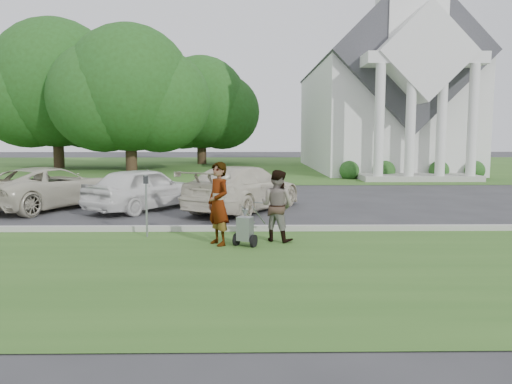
{
  "coord_description": "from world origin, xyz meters",
  "views": [
    {
      "loc": [
        -0.08,
        -11.79,
        2.41
      ],
      "look_at": [
        0.09,
        0.0,
        1.06
      ],
      "focal_mm": 35.0,
      "sensor_mm": 36.0,
      "label": 1
    }
  ],
  "objects_px": {
    "tree_back": "(201,107)",
    "car_b": "(144,189)",
    "church": "(380,84)",
    "parking_meter_near": "(146,198)",
    "car_c": "(244,188)",
    "tree_left": "(129,94)",
    "tree_far": "(56,89)",
    "person_right": "(277,206)",
    "person_left": "(218,204)",
    "car_a": "(49,187)",
    "striping_cart": "(245,229)"
  },
  "relations": [
    {
      "from": "tree_back",
      "to": "striping_cart",
      "type": "bearing_deg",
      "value": -82.95
    },
    {
      "from": "tree_far",
      "to": "tree_left",
      "type": "bearing_deg",
      "value": -26.56
    },
    {
      "from": "person_left",
      "to": "parking_meter_near",
      "type": "height_order",
      "value": "person_left"
    },
    {
      "from": "person_right",
      "to": "car_c",
      "type": "relative_size",
      "value": 0.33
    },
    {
      "from": "church",
      "to": "person_right",
      "type": "height_order",
      "value": "church"
    },
    {
      "from": "striping_cart",
      "to": "parking_meter_near",
      "type": "bearing_deg",
      "value": -178.75
    },
    {
      "from": "tree_left",
      "to": "tree_far",
      "type": "xyz_separation_m",
      "value": [
        -6.0,
        3.0,
        0.58
      ]
    },
    {
      "from": "tree_left",
      "to": "parking_meter_near",
      "type": "relative_size",
      "value": 7.14
    },
    {
      "from": "person_left",
      "to": "car_a",
      "type": "relative_size",
      "value": 0.37
    },
    {
      "from": "person_right",
      "to": "car_a",
      "type": "relative_size",
      "value": 0.33
    },
    {
      "from": "person_right",
      "to": "car_b",
      "type": "height_order",
      "value": "person_right"
    },
    {
      "from": "person_left",
      "to": "tree_back",
      "type": "bearing_deg",
      "value": 151.87
    },
    {
      "from": "tree_left",
      "to": "car_c",
      "type": "bearing_deg",
      "value": -66.61
    },
    {
      "from": "striping_cart",
      "to": "person_right",
      "type": "height_order",
      "value": "person_right"
    },
    {
      "from": "car_c",
      "to": "person_right",
      "type": "bearing_deg",
      "value": 129.29
    },
    {
      "from": "car_a",
      "to": "car_c",
      "type": "height_order",
      "value": "car_c"
    },
    {
      "from": "person_right",
      "to": "parking_meter_near",
      "type": "height_order",
      "value": "person_right"
    },
    {
      "from": "church",
      "to": "parking_meter_near",
      "type": "height_order",
      "value": "church"
    },
    {
      "from": "tree_left",
      "to": "car_a",
      "type": "bearing_deg",
      "value": -85.61
    },
    {
      "from": "person_right",
      "to": "car_c",
      "type": "bearing_deg",
      "value": -49.54
    },
    {
      "from": "tree_left",
      "to": "tree_back",
      "type": "bearing_deg",
      "value": 63.43
    },
    {
      "from": "church",
      "to": "parking_meter_near",
      "type": "xyz_separation_m",
      "value": [
        -11.49,
        -23.25,
        -5.0
      ]
    },
    {
      "from": "person_right",
      "to": "car_b",
      "type": "bearing_deg",
      "value": -19.66
    },
    {
      "from": "parking_meter_near",
      "to": "person_right",
      "type": "bearing_deg",
      "value": -9.04
    },
    {
      "from": "tree_left",
      "to": "person_left",
      "type": "bearing_deg",
      "value": -72.47
    },
    {
      "from": "person_left",
      "to": "person_right",
      "type": "distance_m",
      "value": 1.36
    },
    {
      "from": "person_right",
      "to": "car_b",
      "type": "xyz_separation_m",
      "value": [
        -4.01,
        4.85,
        -0.11
      ]
    },
    {
      "from": "church",
      "to": "tree_left",
      "type": "distance_m",
      "value": 17.07
    },
    {
      "from": "church",
      "to": "parking_meter_near",
      "type": "bearing_deg",
      "value": -116.3
    },
    {
      "from": "tree_left",
      "to": "car_c",
      "type": "relative_size",
      "value": 2.14
    },
    {
      "from": "tree_back",
      "to": "car_a",
      "type": "distance_m",
      "value": 25.72
    },
    {
      "from": "tree_left",
      "to": "car_c",
      "type": "xyz_separation_m",
      "value": [
        7.77,
        -17.96,
        -4.39
      ]
    },
    {
      "from": "person_left",
      "to": "car_c",
      "type": "xyz_separation_m",
      "value": [
        0.5,
        5.06,
        -0.19
      ]
    },
    {
      "from": "person_right",
      "to": "tree_back",
      "type": "bearing_deg",
      "value": -50.82
    },
    {
      "from": "person_right",
      "to": "tree_far",
      "type": "bearing_deg",
      "value": -29.67
    },
    {
      "from": "tree_left",
      "to": "striping_cart",
      "type": "relative_size",
      "value": 10.43
    },
    {
      "from": "tree_left",
      "to": "striping_cart",
      "type": "xyz_separation_m",
      "value": [
        7.85,
        -23.15,
        -4.73
      ]
    },
    {
      "from": "person_left",
      "to": "car_b",
      "type": "distance_m",
      "value": 5.91
    },
    {
      "from": "tree_left",
      "to": "tree_far",
      "type": "bearing_deg",
      "value": 153.44
    },
    {
      "from": "car_b",
      "to": "striping_cart",
      "type": "bearing_deg",
      "value": 155.7
    },
    {
      "from": "tree_far",
      "to": "striping_cart",
      "type": "height_order",
      "value": "tree_far"
    },
    {
      "from": "striping_cart",
      "to": "person_left",
      "type": "xyz_separation_m",
      "value": [
        -0.59,
        0.14,
        0.53
      ]
    },
    {
      "from": "tree_far",
      "to": "person_left",
      "type": "height_order",
      "value": "tree_far"
    },
    {
      "from": "car_b",
      "to": "car_c",
      "type": "bearing_deg",
      "value": -149.14
    },
    {
      "from": "tree_back",
      "to": "person_left",
      "type": "xyz_separation_m",
      "value": [
        3.27,
        -31.01,
        -3.82
      ]
    },
    {
      "from": "car_a",
      "to": "car_c",
      "type": "bearing_deg",
      "value": -161.39
    },
    {
      "from": "tree_left",
      "to": "parking_meter_near",
      "type": "xyz_separation_m",
      "value": [
        5.52,
        -22.13,
        -4.17
      ]
    },
    {
      "from": "person_left",
      "to": "car_b",
      "type": "xyz_separation_m",
      "value": [
        -2.71,
        5.25,
        -0.21
      ]
    },
    {
      "from": "person_right",
      "to": "car_b",
      "type": "distance_m",
      "value": 6.29
    },
    {
      "from": "tree_back",
      "to": "car_b",
      "type": "bearing_deg",
      "value": -88.77
    }
  ]
}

